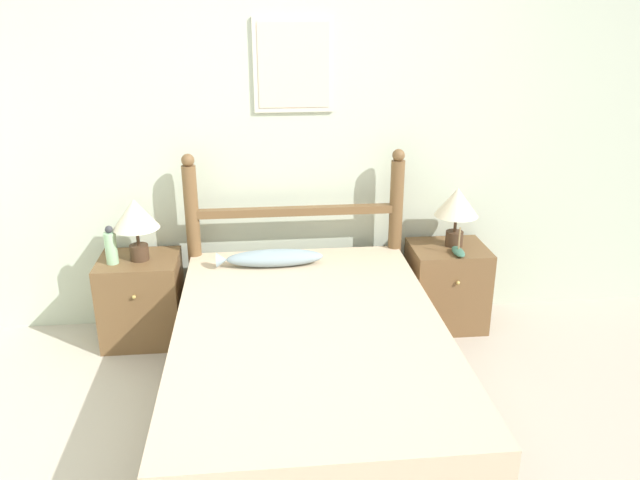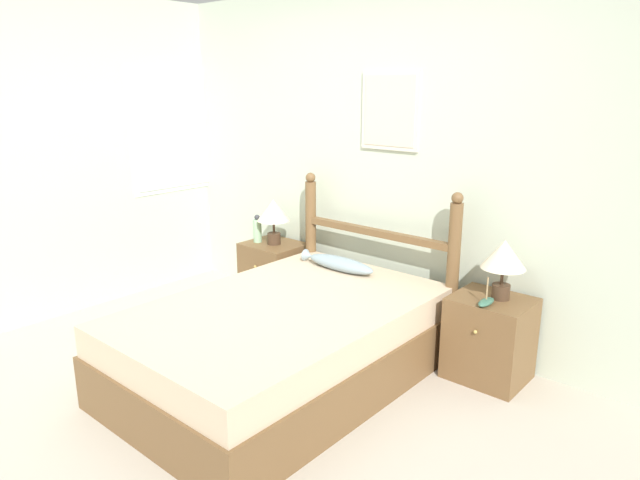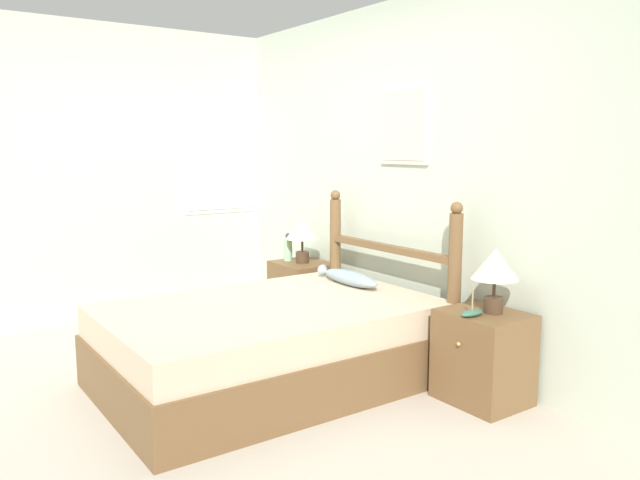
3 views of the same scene
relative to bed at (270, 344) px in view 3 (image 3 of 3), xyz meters
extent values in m
plane|color=#B7AD9E|center=(-0.03, -0.57, -0.26)|extent=(16.00, 16.00, 0.00)
cube|color=beige|center=(-0.03, 1.16, 1.02)|extent=(6.40, 0.06, 2.55)
cube|color=beige|center=(0.01, 1.12, 1.40)|extent=(0.48, 0.02, 0.55)
cube|color=beige|center=(0.01, 1.11, 1.40)|extent=(0.42, 0.01, 0.49)
cube|color=beige|center=(-2.16, -0.57, 1.02)|extent=(0.06, 6.40, 2.55)
cube|color=white|center=(-2.13, 0.79, 1.18)|extent=(0.01, 0.95, 1.12)
cube|color=silver|center=(-2.12, 0.79, 1.18)|extent=(0.01, 0.87, 1.04)
cube|color=brown|center=(0.00, 0.00, -0.09)|extent=(1.37, 2.06, 0.33)
cube|color=#CCB293|center=(0.00, 0.00, 0.17)|extent=(1.33, 2.02, 0.19)
cylinder|color=brown|center=(-0.64, 0.99, 0.29)|extent=(0.09, 0.09, 1.10)
sphere|color=brown|center=(-0.64, 0.99, 0.87)|extent=(0.08, 0.08, 0.08)
cylinder|color=brown|center=(0.64, 0.99, 0.29)|extent=(0.09, 0.09, 1.10)
sphere|color=brown|center=(0.64, 0.99, 0.87)|extent=(0.08, 0.08, 0.08)
cube|color=brown|center=(0.00, 0.99, 0.53)|extent=(1.28, 0.06, 0.05)
cube|color=brown|center=(-0.98, 0.89, 0.02)|extent=(0.48, 0.41, 0.55)
sphere|color=tan|center=(-0.98, 0.67, 0.14)|extent=(0.02, 0.02, 0.02)
cube|color=brown|center=(0.98, 0.89, 0.02)|extent=(0.48, 0.41, 0.55)
sphere|color=tan|center=(0.98, 0.67, 0.14)|extent=(0.02, 0.02, 0.02)
cylinder|color=#422D1E|center=(-0.96, 0.88, 0.34)|extent=(0.11, 0.11, 0.10)
cylinder|color=#422D1E|center=(-0.96, 0.88, 0.44)|extent=(0.02, 0.02, 0.11)
cone|color=beige|center=(-0.96, 0.88, 0.58)|extent=(0.28, 0.28, 0.18)
cylinder|color=#422D1E|center=(1.01, 0.92, 0.34)|extent=(0.11, 0.11, 0.10)
cylinder|color=#422D1E|center=(1.01, 0.92, 0.44)|extent=(0.02, 0.02, 0.11)
cone|color=beige|center=(1.01, 0.92, 0.58)|extent=(0.28, 0.28, 0.18)
cylinder|color=#99C699|center=(-1.11, 0.84, 0.39)|extent=(0.07, 0.07, 0.20)
sphere|color=#333338|center=(-1.11, 0.84, 0.50)|extent=(0.05, 0.05, 0.05)
ellipsoid|color=#386651|center=(0.99, 0.76, 0.31)|extent=(0.07, 0.17, 0.04)
cylinder|color=#997F56|center=(0.99, 0.76, 0.40)|extent=(0.01, 0.01, 0.14)
ellipsoid|color=#8499A3|center=(-0.14, 0.76, 0.31)|extent=(0.58, 0.15, 0.10)
cone|color=#8499A3|center=(-0.46, 0.76, 0.31)|extent=(0.06, 0.09, 0.09)
camera|label=1|loc=(-0.23, -2.72, 1.74)|focal=35.00mm
camera|label=2|loc=(2.35, -2.36, 1.59)|focal=32.00mm
camera|label=3|loc=(3.34, -1.95, 1.25)|focal=35.00mm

